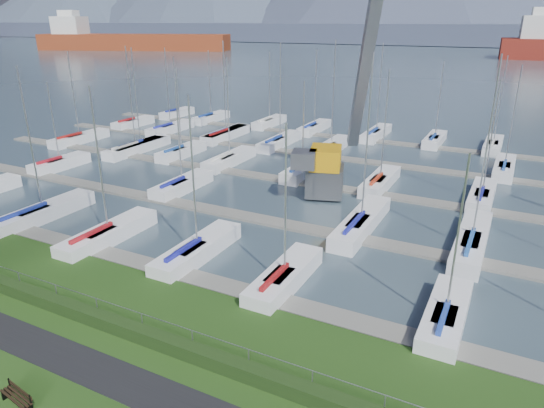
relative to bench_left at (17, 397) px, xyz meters
The scene contains 10 objects.
path 3.76m from the bench_left, 52.27° to the left, with size 160.00×2.00×0.04m, color black.
water 265.96m from the bench_left, 89.51° to the left, with size 800.00×540.00×0.20m, color #3B4B56.
hedge 6.01m from the bench_left, 67.64° to the left, with size 80.00×0.70×0.70m, color #1F3513.
fence 6.42m from the bench_left, 69.00° to the left, with size 0.04×0.04×80.00m, color gray.
foothill 336.01m from the bench_left, 89.61° to the left, with size 900.00×80.00×12.00m, color #434B63.
docks 32.04m from the bench_left, 85.91° to the left, with size 90.00×41.60×0.25m.
bench_left is the anchor object (origin of this frame).
crane 31.16m from the bench_left, 86.09° to the left, with size 7.29×13.06×22.35m.
cargo_ship_west 255.94m from the bench_left, 131.81° to the left, with size 97.47×49.76×21.50m.
sailboat_fleet 35.22m from the bench_left, 90.99° to the left, with size 75.85×49.76×13.20m.
Camera 1 is at (13.81, -14.96, 14.57)m, focal length 32.00 mm.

